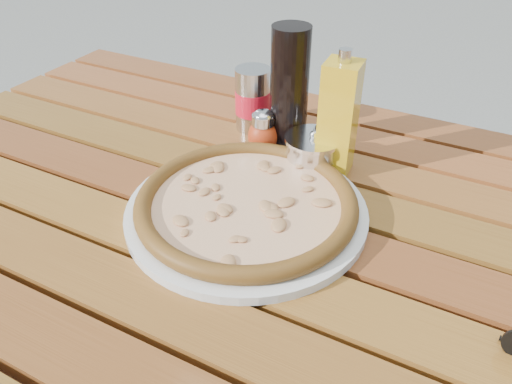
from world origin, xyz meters
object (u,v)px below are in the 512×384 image
at_px(dark_bottle, 289,90).
at_px(olive_oil_cruet, 338,118).
at_px(soda_can, 253,100).
at_px(pepper_shaker, 263,132).
at_px(table, 250,253).
at_px(oregano_shaker, 324,146).
at_px(parmesan_tin, 312,152).
at_px(plate, 246,211).
at_px(pizza, 246,203).

xyz_separation_m(dark_bottle, olive_oil_cruet, (0.10, -0.03, -0.01)).
height_order(soda_can, olive_oil_cruet, olive_oil_cruet).
bearing_deg(pepper_shaker, soda_can, 129.13).
relative_size(table, pepper_shaker, 17.07).
xyz_separation_m(soda_can, olive_oil_cruet, (0.19, -0.07, 0.04)).
bearing_deg(table, oregano_shaker, 75.72).
relative_size(oregano_shaker, parmesan_tin, 0.72).
xyz_separation_m(pepper_shaker, soda_can, (-0.06, 0.07, 0.02)).
bearing_deg(olive_oil_cruet, oregano_shaker, 174.21).
height_order(pepper_shaker, parmesan_tin, pepper_shaker).
height_order(oregano_shaker, parmesan_tin, oregano_shaker).
bearing_deg(pepper_shaker, dark_bottle, 48.30).
height_order(plate, dark_bottle, dark_bottle).
bearing_deg(table, dark_bottle, 99.65).
height_order(olive_oil_cruet, parmesan_tin, olive_oil_cruet).
relative_size(plate, pepper_shaker, 4.39).
bearing_deg(soda_can, olive_oil_cruet, -19.97).
bearing_deg(parmesan_tin, dark_bottle, 145.22).
bearing_deg(parmesan_tin, pepper_shaker, 173.59).
height_order(pizza, soda_can, soda_can).
relative_size(plate, oregano_shaker, 4.39).
relative_size(table, soda_can, 11.67).
height_order(table, soda_can, soda_can).
distance_m(dark_bottle, parmesan_tin, 0.11).
xyz_separation_m(pizza, parmesan_tin, (0.04, 0.17, 0.01)).
xyz_separation_m(pepper_shaker, dark_bottle, (0.03, 0.04, 0.07)).
distance_m(oregano_shaker, dark_bottle, 0.11).
xyz_separation_m(plate, parmesan_tin, (0.04, 0.17, 0.02)).
bearing_deg(pizza, table, 17.16).
bearing_deg(soda_can, pepper_shaker, -50.87).
distance_m(table, parmesan_tin, 0.20).
bearing_deg(soda_can, parmesan_tin, -27.60).
relative_size(dark_bottle, parmesan_tin, 1.94).
bearing_deg(table, parmesan_tin, 79.36).
relative_size(table, pizza, 3.58).
bearing_deg(oregano_shaker, parmesan_tin, -135.76).
distance_m(pizza, oregano_shaker, 0.19).
xyz_separation_m(table, dark_bottle, (-0.04, 0.21, 0.19)).
height_order(pepper_shaker, oregano_shaker, same).
xyz_separation_m(oregano_shaker, parmesan_tin, (-0.01, -0.01, -0.01)).
bearing_deg(pepper_shaker, pizza, -70.54).
height_order(oregano_shaker, dark_bottle, dark_bottle).
relative_size(dark_bottle, soda_can, 1.83).
distance_m(pepper_shaker, parmesan_tin, 0.10).
height_order(table, parmesan_tin, parmesan_tin).
distance_m(table, dark_bottle, 0.29).
xyz_separation_m(table, oregano_shaker, (0.05, 0.18, 0.11)).
relative_size(oregano_shaker, dark_bottle, 0.37).
bearing_deg(dark_bottle, pizza, -81.68).
relative_size(table, parmesan_tin, 12.37).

